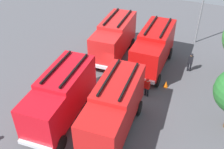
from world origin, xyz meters
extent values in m
plane|color=#4C4C51|center=(0.00, 0.00, 0.00)|extent=(49.01, 49.01, 0.00)
cube|color=red|center=(-2.46, -1.77, 2.10)|extent=(2.37, 2.65, 2.60)
cube|color=#8C9EAD|center=(-1.41, -1.69, 2.41)|extent=(0.23, 2.13, 1.46)
cube|color=red|center=(-5.95, -2.02, 2.25)|extent=(4.97, 2.84, 2.90)
cube|color=black|center=(-6.00, -1.34, 3.82)|extent=(4.32, 0.43, 0.12)
cube|color=black|center=(-5.90, -2.71, 3.82)|extent=(4.32, 0.43, 0.12)
cube|color=silver|center=(-1.26, -1.68, 0.95)|extent=(0.37, 2.38, 0.28)
cylinder|color=black|center=(-2.34, -0.56, 0.55)|extent=(1.12, 0.43, 1.10)
cylinder|color=black|center=(-2.17, -2.95, 0.55)|extent=(1.12, 0.43, 1.10)
cylinder|color=black|center=(-7.23, -0.91, 0.55)|extent=(1.12, 0.43, 1.10)
cylinder|color=black|center=(-7.06, -3.31, 0.55)|extent=(1.12, 0.43, 1.10)
cube|color=red|center=(7.21, -1.60, 2.10)|extent=(2.41, 2.68, 2.60)
cube|color=#8C9EAD|center=(8.25, -1.51, 2.41)|extent=(0.26, 2.12, 1.46)
cube|color=red|center=(3.72, -1.90, 2.25)|extent=(5.00, 2.91, 2.90)
cube|color=black|center=(3.66, -1.22, 3.82)|extent=(4.31, 0.49, 0.12)
cube|color=black|center=(3.78, -2.59, 3.82)|extent=(4.31, 0.49, 0.12)
cube|color=silver|center=(8.40, -1.49, 0.95)|extent=(0.41, 2.38, 0.28)
cylinder|color=black|center=(7.30, -0.39, 0.55)|extent=(1.13, 0.44, 1.10)
cylinder|color=black|center=(7.51, -2.78, 0.55)|extent=(1.13, 0.44, 1.10)
cylinder|color=black|center=(2.42, -0.81, 0.55)|extent=(1.13, 0.44, 1.10)
cylinder|color=black|center=(2.63, -3.20, 0.55)|extent=(1.13, 0.44, 1.10)
cube|color=red|center=(-2.08, 2.24, 2.10)|extent=(2.27, 2.56, 2.60)
cube|color=#8C9EAD|center=(-1.03, 2.27, 2.41)|extent=(0.14, 2.13, 1.46)
cube|color=red|center=(-5.57, 2.13, 2.25)|extent=(4.87, 2.64, 2.90)
cube|color=black|center=(-5.59, 2.82, 3.82)|extent=(4.32, 0.24, 0.12)
cube|color=black|center=(-5.55, 1.45, 3.82)|extent=(4.32, 0.24, 0.12)
cube|color=silver|center=(-0.88, 2.27, 0.95)|extent=(0.27, 2.38, 0.28)
cylinder|color=black|center=(-1.91, 3.44, 0.55)|extent=(1.11, 0.38, 1.10)
cylinder|color=black|center=(-1.84, 1.04, 0.55)|extent=(1.11, 0.38, 1.10)
cylinder|color=black|center=(-6.81, 3.30, 0.55)|extent=(1.11, 0.38, 1.10)
cylinder|color=black|center=(-6.74, 0.90, 0.55)|extent=(1.11, 0.38, 1.10)
cube|color=red|center=(6.84, 2.28, 2.10)|extent=(2.39, 2.67, 2.60)
cube|color=#8C9EAD|center=(7.89, 2.36, 2.41)|extent=(0.25, 2.12, 1.46)
cube|color=red|center=(3.35, 2.00, 2.25)|extent=(4.99, 2.88, 2.90)
cube|color=black|center=(3.30, 2.68, 3.82)|extent=(4.32, 0.47, 0.12)
cube|color=black|center=(3.41, 1.31, 3.82)|extent=(4.32, 0.47, 0.12)
cylinder|color=black|center=(7.14, 1.10, 0.55)|extent=(1.12, 0.44, 1.10)
cylinder|color=black|center=(2.06, 3.10, 0.55)|extent=(1.12, 0.44, 1.10)
cylinder|color=black|center=(2.25, 0.70, 0.55)|extent=(1.12, 0.44, 1.10)
cylinder|color=black|center=(-0.18, 3.12, 0.38)|extent=(0.16, 0.16, 0.77)
cylinder|color=black|center=(-0.23, 2.91, 0.38)|extent=(0.16, 0.16, 0.77)
cube|color=#B7140F|center=(-0.21, 3.01, 1.10)|extent=(0.33, 0.47, 0.67)
sphere|color=tan|center=(-0.21, 3.01, 1.55)|extent=(0.22, 0.22, 0.22)
cylinder|color=#B7140F|center=(-0.21, 3.01, 1.63)|extent=(0.27, 0.27, 0.07)
cylinder|color=black|center=(-8.75, 2.71, 0.41)|extent=(0.16, 0.16, 0.83)
cylinder|color=black|center=(-8.83, 2.51, 0.41)|extent=(0.16, 0.16, 0.83)
cube|color=orange|center=(-8.79, 2.61, 1.19)|extent=(0.38, 0.48, 0.72)
sphere|color=#9E704C|center=(-8.79, 2.61, 1.67)|extent=(0.23, 0.23, 0.23)
cylinder|color=orange|center=(-8.79, 2.61, 1.76)|extent=(0.29, 0.29, 0.07)
cylinder|color=black|center=(-7.94, -4.73, 0.41)|extent=(0.16, 0.16, 0.81)
cylinder|color=black|center=(-7.77, -4.60, 0.41)|extent=(0.16, 0.16, 0.81)
cube|color=gold|center=(-7.86, -4.66, 1.17)|extent=(0.48, 0.45, 0.71)
sphere|color=#9E704C|center=(-7.86, -4.66, 1.63)|extent=(0.23, 0.23, 0.23)
cylinder|color=gold|center=(-7.86, -4.66, 1.73)|extent=(0.29, 0.29, 0.07)
cylinder|color=black|center=(-5.31, 5.44, 0.42)|extent=(0.16, 0.16, 0.84)
cylinder|color=black|center=(-5.33, 5.64, 0.42)|extent=(0.16, 0.16, 0.84)
cube|color=black|center=(-5.32, 5.54, 1.21)|extent=(0.28, 0.44, 0.73)
sphere|color=#9E704C|center=(-5.32, 5.54, 1.69)|extent=(0.24, 0.24, 0.24)
cylinder|color=black|center=(-5.32, 5.54, 1.79)|extent=(0.30, 0.30, 0.07)
cone|color=#F2600C|center=(1.64, -5.15, 0.31)|extent=(0.44, 0.44, 0.63)
cone|color=#F2600C|center=(-2.02, 4.18, 0.30)|extent=(0.42, 0.42, 0.60)
cylinder|color=slate|center=(-11.37, 5.13, 2.80)|extent=(0.16, 0.16, 5.60)
camera|label=1|loc=(16.28, 7.24, 13.95)|focal=42.07mm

